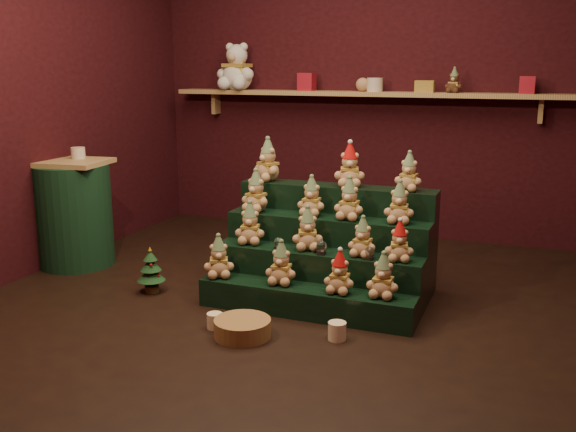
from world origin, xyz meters
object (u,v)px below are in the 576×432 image
at_px(snow_globe_c, 370,253).
at_px(side_table, 74,213).
at_px(mini_christmas_tree, 151,270).
at_px(snow_globe_b, 321,247).
at_px(snow_globe_a, 278,244).
at_px(mug_left, 215,321).
at_px(brown_bear, 454,81).
at_px(wicker_basket, 242,328).
at_px(riser_tier_front, 305,301).
at_px(white_bear, 237,60).
at_px(mug_right, 337,331).

bearing_deg(snow_globe_c, side_table, 175.51).
xyz_separation_m(snow_globe_c, mini_christmas_tree, (-1.50, -0.16, -0.24)).
bearing_deg(snow_globe_b, side_table, 174.83).
bearing_deg(mini_christmas_tree, side_table, 159.20).
height_order(snow_globe_a, mini_christmas_tree, snow_globe_a).
bearing_deg(snow_globe_a, mug_left, -108.18).
height_order(side_table, brown_bear, brown_bear).
bearing_deg(snow_globe_c, wicker_basket, -134.21).
height_order(riser_tier_front, mini_christmas_tree, mini_christmas_tree).
xyz_separation_m(snow_globe_c, white_bear, (-1.79, 1.86, 1.19)).
xyz_separation_m(snow_globe_c, brown_bear, (0.22, 1.86, 1.02)).
bearing_deg(snow_globe_c, brown_bear, 83.23).
bearing_deg(white_bear, brown_bear, 5.65).
height_order(side_table, mini_christmas_tree, side_table).
relative_size(riser_tier_front, mug_right, 13.27).
relative_size(side_table, white_bear, 1.53).
bearing_deg(mug_right, snow_globe_b, 118.98).
height_order(mini_christmas_tree, mug_left, mini_christmas_tree).
bearing_deg(brown_bear, snow_globe_c, -86.97).
xyz_separation_m(riser_tier_front, brown_bear, (0.59, 2.02, 1.33)).
relative_size(riser_tier_front, mug_left, 14.82).
xyz_separation_m(side_table, mug_right, (2.36, -0.64, -0.36)).
relative_size(mug_right, brown_bear, 0.52).
bearing_deg(snow_globe_c, white_bear, 133.93).
relative_size(snow_globe_b, brown_bear, 0.45).
height_order(snow_globe_c, mini_christmas_tree, snow_globe_c).
bearing_deg(brown_bear, mug_right, -87.28).
xyz_separation_m(side_table, mini_christmas_tree, (0.92, -0.35, -0.25)).
bearing_deg(side_table, mug_right, -22.44).
distance_m(riser_tier_front, wicker_basket, 0.50).
height_order(riser_tier_front, snow_globe_b, snow_globe_b).
bearing_deg(mug_left, riser_tier_front, 42.95).
relative_size(side_table, mug_left, 8.84).
bearing_deg(snow_globe_b, brown_bear, 73.90).
bearing_deg(riser_tier_front, snow_globe_b, 72.29).
relative_size(snow_globe_b, snow_globe_c, 1.09).
distance_m(riser_tier_front, brown_bear, 2.49).
xyz_separation_m(wicker_basket, white_bear, (-1.20, 2.47, 1.54)).
height_order(riser_tier_front, white_bear, white_bear).
distance_m(snow_globe_b, brown_bear, 2.19).
bearing_deg(snow_globe_b, mug_right, -61.02).
relative_size(side_table, wicker_basket, 2.50).
bearing_deg(mug_left, white_bear, 112.30).
bearing_deg(wicker_basket, brown_bear, 71.77).
distance_m(side_table, wicker_basket, 2.03).
relative_size(mug_left, wicker_basket, 0.28).
height_order(side_table, white_bear, white_bear).
xyz_separation_m(side_table, brown_bear, (2.64, 1.67, 1.01)).
xyz_separation_m(riser_tier_front, side_table, (-2.06, 0.35, 0.32)).
relative_size(wicker_basket, white_bear, 0.61).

